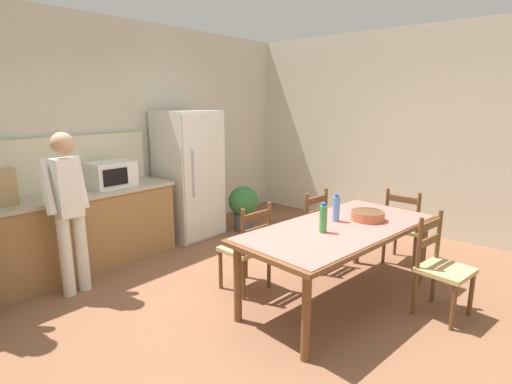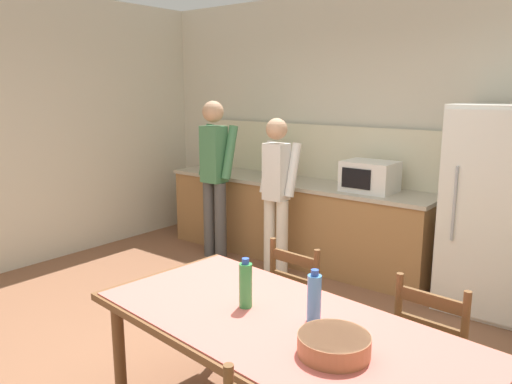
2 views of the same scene
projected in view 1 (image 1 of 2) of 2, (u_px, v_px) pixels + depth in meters
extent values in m
plane|color=brown|center=(265.00, 311.00, 3.67)|extent=(8.32, 8.32, 0.00)
cube|color=beige|center=(103.00, 137.00, 5.04)|extent=(6.52, 0.12, 2.90)
cube|color=beige|center=(409.00, 132.00, 5.75)|extent=(0.12, 5.20, 2.90)
cube|color=#9E7042|center=(35.00, 244.00, 4.18)|extent=(3.15, 0.62, 0.85)
cube|color=#B2A893|center=(29.00, 202.00, 4.08)|extent=(3.19, 0.66, 0.04)
cube|color=beige|center=(14.00, 168.00, 4.21)|extent=(3.15, 0.03, 0.60)
cube|color=silver|center=(188.00, 175.00, 5.59)|extent=(0.76, 0.68, 1.76)
cube|color=silver|center=(205.00, 178.00, 5.37)|extent=(0.72, 0.02, 1.69)
cylinder|color=#A5AAB2|center=(193.00, 174.00, 5.17)|extent=(0.02, 0.02, 0.62)
cube|color=white|center=(111.00, 174.00, 4.70)|extent=(0.50, 0.38, 0.30)
cube|color=black|center=(116.00, 177.00, 4.54)|extent=(0.30, 0.01, 0.19)
cube|color=tan|center=(1.00, 188.00, 3.84)|extent=(0.24, 0.16, 0.36)
cylinder|color=brown|center=(306.00, 317.00, 2.90)|extent=(0.07, 0.07, 0.70)
cylinder|color=brown|center=(421.00, 252.00, 4.15)|extent=(0.07, 0.07, 0.70)
cylinder|color=brown|center=(238.00, 283.00, 3.44)|extent=(0.07, 0.07, 0.70)
cylinder|color=brown|center=(357.00, 235.00, 4.69)|extent=(0.07, 0.07, 0.70)
cube|color=brown|center=(340.00, 229.00, 3.71)|extent=(2.15, 1.16, 0.04)
cube|color=#D1665B|center=(340.00, 227.00, 3.71)|extent=(2.06, 1.11, 0.01)
cylinder|color=green|center=(323.00, 219.00, 3.50)|extent=(0.07, 0.07, 0.24)
cylinder|color=#2D51B2|center=(324.00, 204.00, 3.47)|extent=(0.04, 0.04, 0.03)
cylinder|color=#4C8ED6|center=(336.00, 209.00, 3.83)|extent=(0.07, 0.07, 0.24)
cylinder|color=#2D51B2|center=(337.00, 196.00, 3.80)|extent=(0.04, 0.04, 0.03)
cylinder|color=#9E6642|center=(368.00, 216.00, 3.89)|extent=(0.32, 0.32, 0.09)
cylinder|color=#9E6642|center=(368.00, 212.00, 3.88)|extent=(0.31, 0.31, 0.02)
cylinder|color=brown|center=(425.00, 246.00, 4.75)|extent=(0.04, 0.04, 0.41)
cylinder|color=brown|center=(395.00, 239.00, 4.98)|extent=(0.04, 0.04, 0.41)
cylinder|color=brown|center=(414.00, 254.00, 4.50)|extent=(0.04, 0.04, 0.41)
cylinder|color=brown|center=(384.00, 246.00, 4.73)|extent=(0.04, 0.04, 0.41)
cube|color=tan|center=(406.00, 228.00, 4.69)|extent=(0.40, 0.42, 0.04)
cylinder|color=brown|center=(418.00, 213.00, 4.39)|extent=(0.04, 0.04, 0.46)
cylinder|color=brown|center=(387.00, 208.00, 4.63)|extent=(0.04, 0.04, 0.46)
cube|color=brown|center=(403.00, 199.00, 4.48)|extent=(0.03, 0.36, 0.07)
cube|color=brown|center=(402.00, 212.00, 4.52)|extent=(0.03, 0.36, 0.07)
cylinder|color=brown|center=(453.00, 307.00, 3.32)|extent=(0.04, 0.04, 0.41)
cylinder|color=brown|center=(471.00, 294.00, 3.55)|extent=(0.04, 0.04, 0.41)
cylinder|color=brown|center=(415.00, 293.00, 3.58)|extent=(0.04, 0.04, 0.41)
cylinder|color=brown|center=(434.00, 281.00, 3.81)|extent=(0.04, 0.04, 0.41)
cube|color=tan|center=(446.00, 270.00, 3.51)|extent=(0.47, 0.46, 0.04)
cylinder|color=brown|center=(420.00, 243.00, 3.47)|extent=(0.04, 0.04, 0.46)
cylinder|color=brown|center=(439.00, 234.00, 3.70)|extent=(0.04, 0.04, 0.46)
cube|color=brown|center=(431.00, 225.00, 3.56)|extent=(0.36, 0.08, 0.07)
cube|color=brown|center=(429.00, 241.00, 3.59)|extent=(0.36, 0.08, 0.07)
cylinder|color=brown|center=(246.00, 260.00, 4.33)|extent=(0.04, 0.04, 0.41)
cylinder|color=brown|center=(221.00, 269.00, 4.08)|extent=(0.04, 0.04, 0.41)
cylinder|color=brown|center=(269.00, 269.00, 4.09)|extent=(0.04, 0.04, 0.41)
cylinder|color=brown|center=(243.00, 280.00, 3.84)|extent=(0.04, 0.04, 0.41)
cube|color=tan|center=(245.00, 248.00, 4.04)|extent=(0.45, 0.43, 0.04)
cylinder|color=brown|center=(269.00, 225.00, 3.99)|extent=(0.04, 0.04, 0.46)
cylinder|color=brown|center=(243.00, 233.00, 3.74)|extent=(0.04, 0.04, 0.46)
cube|color=brown|center=(257.00, 216.00, 3.84)|extent=(0.36, 0.05, 0.07)
cube|color=brown|center=(257.00, 231.00, 3.87)|extent=(0.36, 0.05, 0.07)
cylinder|color=brown|center=(301.00, 240.00, 4.95)|extent=(0.04, 0.04, 0.41)
cylinder|color=brown|center=(282.00, 247.00, 4.70)|extent=(0.04, 0.04, 0.41)
cylinder|color=brown|center=(324.00, 247.00, 4.72)|extent=(0.04, 0.04, 0.41)
cylinder|color=brown|center=(305.00, 255.00, 4.47)|extent=(0.04, 0.04, 0.41)
cube|color=tan|center=(304.00, 229.00, 4.66)|extent=(0.45, 0.43, 0.04)
cylinder|color=brown|center=(326.00, 208.00, 4.61)|extent=(0.04, 0.04, 0.46)
cylinder|color=brown|center=(306.00, 214.00, 4.36)|extent=(0.04, 0.04, 0.46)
cube|color=brown|center=(317.00, 200.00, 4.46)|extent=(0.36, 0.05, 0.07)
cube|color=brown|center=(316.00, 213.00, 4.49)|extent=(0.36, 0.05, 0.07)
cylinder|color=silver|center=(66.00, 257.00, 3.90)|extent=(0.12, 0.12, 0.80)
cylinder|color=silver|center=(82.00, 253.00, 4.01)|extent=(0.12, 0.12, 0.80)
cube|color=white|center=(67.00, 188.00, 3.80)|extent=(0.22, 0.18, 0.56)
sphere|color=tan|center=(62.00, 143.00, 3.71)|extent=(0.21, 0.21, 0.21)
cylinder|color=white|center=(47.00, 187.00, 3.72)|extent=(0.09, 0.22, 0.54)
cylinder|color=white|center=(80.00, 182.00, 3.95)|extent=(0.09, 0.22, 0.54)
cylinder|color=#4C4C51|center=(244.00, 222.00, 5.96)|extent=(0.28, 0.28, 0.26)
sphere|color=#337038|center=(243.00, 201.00, 5.89)|extent=(0.44, 0.44, 0.44)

